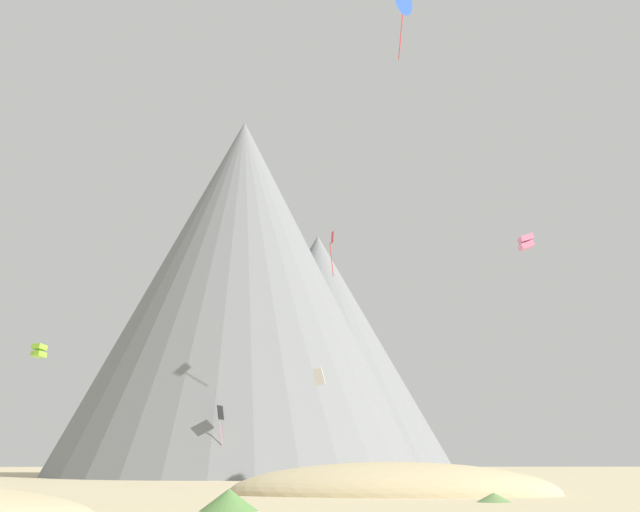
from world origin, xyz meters
TOP-DOWN VIEW (x-y plane):
  - dune_foreground_right at (7.02, 21.37)m, footprint 21.57×11.59m
  - bush_far_right at (11.08, 12.79)m, footprint 2.54×2.54m
  - bush_near_right at (-2.01, 6.12)m, footprint 3.55×3.55m
  - rock_massif at (-2.40, 80.87)m, footprint 67.44×62.41m
  - kite_pink_mid at (22.16, 40.02)m, footprint 1.28×1.17m
  - kite_black_low at (-6.16, 56.48)m, footprint 0.76×1.06m
  - kite_red_mid at (5.34, 52.41)m, footprint 0.45×0.93m
  - kite_lime_low at (-15.90, 24.36)m, footprint 1.01×1.02m
  - kite_white_low at (2.68, 25.20)m, footprint 0.88×0.57m
  - kite_blue_high at (9.04, 24.90)m, footprint 1.90×1.99m

SIDE VIEW (x-z plane):
  - dune_foreground_right at x=7.02m, z-range -1.97..1.97m
  - bush_far_right at x=11.08m, z-range 0.00..0.47m
  - bush_near_right at x=-2.01m, z-range 0.00..0.92m
  - kite_black_low at x=-6.16m, z-range 4.04..8.74m
  - kite_white_low at x=2.68m, z-range 6.96..8.15m
  - kite_lime_low at x=-15.90m, z-range 8.63..9.53m
  - kite_pink_mid at x=22.16m, z-range 20.42..21.98m
  - rock_massif at x=-2.40m, z-range -2.25..47.04m
  - kite_red_mid at x=5.34m, z-range 21.80..26.67m
  - kite_blue_high at x=9.04m, z-range 32.95..39.19m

